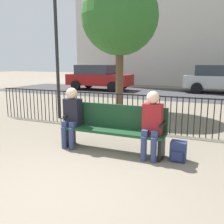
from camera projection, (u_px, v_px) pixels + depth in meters
ground_plane at (57, 195)px, 3.32m from camera, size 80.00×80.00×0.00m
park_bench at (114, 126)px, 4.95m from camera, size 2.09×0.45×0.92m
seated_person_0 at (72, 114)px, 5.14m from camera, size 0.34×0.39×1.24m
seated_person_1 at (152, 121)px, 4.48m from camera, size 0.34×0.39×1.24m
backpack at (178, 151)px, 4.47m from camera, size 0.27×0.28×0.36m
fence_railing at (138, 109)px, 6.40m from camera, size 9.01×0.03×0.95m
tree_1 at (120, 17)px, 8.54m from camera, size 2.66×2.66×4.64m
lamp_post at (56, 33)px, 7.52m from camera, size 0.28×0.28×4.00m
street_surface at (184, 94)px, 14.11m from camera, size 24.00×6.00×0.01m
parked_car_1 at (98, 77)px, 16.35m from camera, size 4.20×1.94×1.62m
parked_car_2 at (220, 79)px, 14.50m from camera, size 4.20×1.94×1.62m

